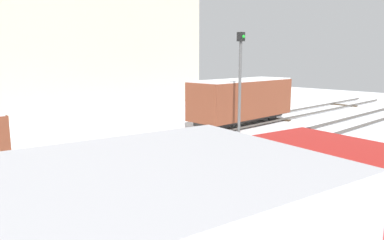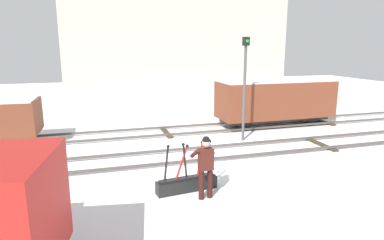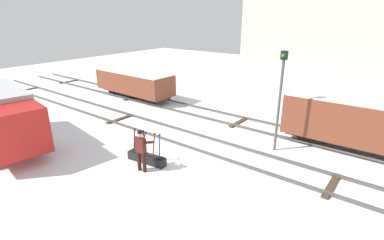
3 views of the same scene
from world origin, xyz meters
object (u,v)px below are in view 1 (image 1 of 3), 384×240
object	(u,v)px
rail_worker	(306,157)
freight_car_far_end	(242,99)
switch_lever_frame	(277,183)
signal_post	(240,77)

from	to	relation	value
rail_worker	freight_car_far_end	xyz separation A→B (m)	(6.23, 7.14, 0.38)
switch_lever_frame	freight_car_far_end	bearing A→B (deg)	37.66
signal_post	freight_car_far_end	xyz separation A→B (m)	(2.80, 2.14, -1.32)
signal_post	switch_lever_frame	bearing A→B (deg)	-130.70
switch_lever_frame	rail_worker	distance (m)	1.01
switch_lever_frame	signal_post	world-z (taller)	signal_post
signal_post	freight_car_far_end	size ratio (longest dim) A/B	0.73
rail_worker	switch_lever_frame	bearing A→B (deg)	114.36
switch_lever_frame	freight_car_far_end	world-z (taller)	freight_car_far_end
rail_worker	signal_post	xyz separation A→B (m)	(3.44, 5.00, 1.70)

